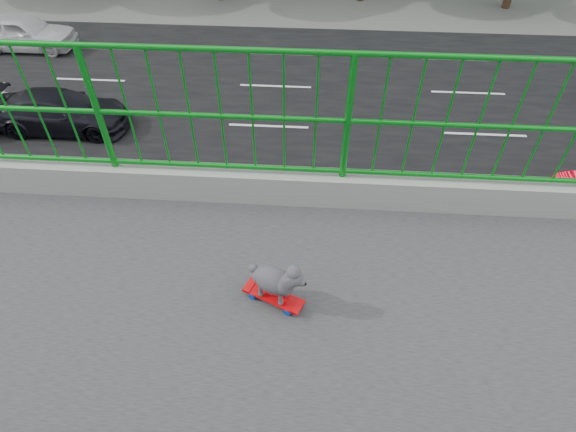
{
  "coord_description": "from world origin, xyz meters",
  "views": [
    {
      "loc": [
        1.73,
        1.75,
        9.86
      ],
      "look_at": [
        -1.1,
        1.55,
        7.07
      ],
      "focal_mm": 28.98,
      "sensor_mm": 36.0,
      "label": 1
    }
  ],
  "objects_px": {
    "car_0": "(112,249)",
    "car_4": "(24,32)",
    "skateboard": "(274,297)",
    "poodle": "(276,280)",
    "car_7": "(61,112)",
    "car_5": "(503,267)"
  },
  "relations": [
    {
      "from": "car_0",
      "to": "car_4",
      "type": "relative_size",
      "value": 0.89
    },
    {
      "from": "skateboard",
      "to": "car_7",
      "type": "height_order",
      "value": "skateboard"
    },
    {
      "from": "car_4",
      "to": "car_5",
      "type": "xyz_separation_m",
      "value": [
        12.8,
        18.63,
        0.01
      ]
    },
    {
      "from": "skateboard",
      "to": "car_4",
      "type": "relative_size",
      "value": 0.1
    },
    {
      "from": "car_0",
      "to": "poodle",
      "type": "bearing_deg",
      "value": 40.71
    },
    {
      "from": "poodle",
      "to": "car_7",
      "type": "height_order",
      "value": "poodle"
    },
    {
      "from": "poodle",
      "to": "car_5",
      "type": "height_order",
      "value": "poodle"
    },
    {
      "from": "poodle",
      "to": "car_4",
      "type": "distance_m",
      "value": 23.85
    },
    {
      "from": "car_0",
      "to": "car_5",
      "type": "height_order",
      "value": "car_5"
    },
    {
      "from": "skateboard",
      "to": "car_5",
      "type": "bearing_deg",
      "value": 162.47
    },
    {
      "from": "skateboard",
      "to": "car_7",
      "type": "relative_size",
      "value": 0.1
    },
    {
      "from": "poodle",
      "to": "car_0",
      "type": "relative_size",
      "value": 0.1
    },
    {
      "from": "car_0",
      "to": "car_5",
      "type": "xyz_separation_m",
      "value": [
        0.0,
        10.02,
        0.09
      ]
    },
    {
      "from": "car_5",
      "to": "car_7",
      "type": "distance_m",
      "value": 15.51
    },
    {
      "from": "skateboard",
      "to": "poodle",
      "type": "distance_m",
      "value": 0.22
    },
    {
      "from": "skateboard",
      "to": "car_4",
      "type": "distance_m",
      "value": 23.78
    },
    {
      "from": "car_0",
      "to": "car_7",
      "type": "height_order",
      "value": "car_0"
    },
    {
      "from": "car_0",
      "to": "car_7",
      "type": "relative_size",
      "value": 0.86
    },
    {
      "from": "poodle",
      "to": "car_7",
      "type": "xyz_separation_m",
      "value": [
        -12.13,
        -9.05,
        -6.56
      ]
    },
    {
      "from": "skateboard",
      "to": "car_7",
      "type": "bearing_deg",
      "value": -119.13
    },
    {
      "from": "poodle",
      "to": "car_5",
      "type": "distance_m",
      "value": 10.03
    },
    {
      "from": "skateboard",
      "to": "poodle",
      "type": "height_order",
      "value": "poodle"
    }
  ]
}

